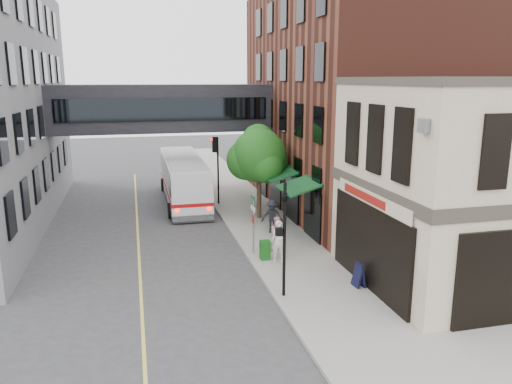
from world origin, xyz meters
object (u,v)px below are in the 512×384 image
pedestrian_c (272,216)px  sandwich_board (359,275)px  newspaper_box (265,250)px  bus (184,178)px  pedestrian_b (278,234)px  pedestrian_a (279,241)px

pedestrian_c → sandwich_board: bearing=-61.0°
pedestrian_c → newspaper_box: (-1.43, -3.89, -0.47)m
bus → pedestrian_b: bus is taller
pedestrian_a → sandwich_board: pedestrian_a is taller
pedestrian_b → sandwich_board: pedestrian_b is taller
pedestrian_c → bus: bearing=132.3°
pedestrian_a → newspaper_box: bearing=163.5°
pedestrian_a → sandwich_board: size_ratio=1.94×
pedestrian_c → sandwich_board: (1.45, -7.81, -0.42)m
pedestrian_b → newspaper_box: size_ratio=1.93×
pedestrian_a → pedestrian_b: (0.33, 1.29, -0.09)m
sandwich_board → pedestrian_a: bearing=118.5°
bus → pedestrian_c: bus is taller
pedestrian_b → pedestrian_c: size_ratio=0.95×
bus → pedestrian_c: size_ratio=6.19×
pedestrian_b → sandwich_board: bearing=-64.1°
bus → newspaper_box: bus is taller
pedestrian_b → newspaper_box: (-0.89, -0.92, -0.42)m
newspaper_box → pedestrian_a: bearing=-33.9°
pedestrian_a → pedestrian_b: bearing=92.9°
pedestrian_b → pedestrian_a: bearing=-100.9°
pedestrian_a → sandwich_board: (2.33, -3.54, -0.47)m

